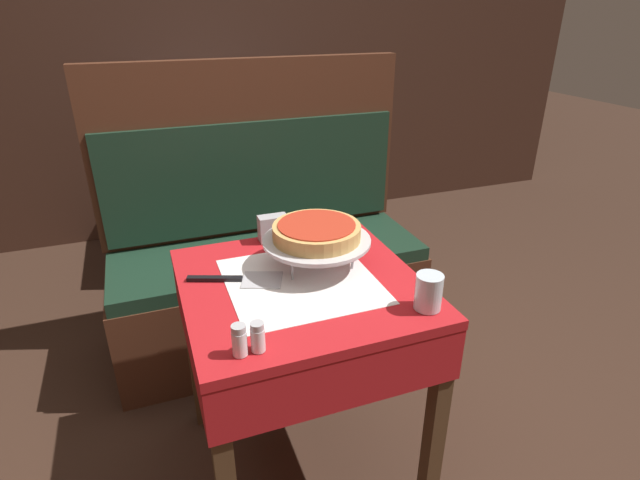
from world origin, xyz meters
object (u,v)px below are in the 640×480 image
(pepper_shaker, at_px, (258,337))
(pizza_pan_stand, at_px, (317,242))
(deep_dish_pizza, at_px, (317,231))
(salt_shaker, at_px, (239,340))
(napkin_holder, at_px, (274,228))
(booth_bench, at_px, (267,270))
(dining_table_front, at_px, (301,314))
(dining_table_rear, at_px, (220,159))
(pizza_server, at_px, (240,279))
(water_glass_near, at_px, (429,292))
(condiment_caddy, at_px, (213,138))

(pepper_shaker, bearing_deg, pizza_pan_stand, 51.87)
(deep_dish_pizza, height_order, salt_shaker, deep_dish_pizza)
(pizza_pan_stand, relative_size, napkin_holder, 3.34)
(booth_bench, xyz_separation_m, pepper_shaker, (-0.28, -1.04, 0.41))
(pizza_pan_stand, distance_m, napkin_holder, 0.25)
(dining_table_front, bearing_deg, pepper_shaker, -125.49)
(booth_bench, bearing_deg, dining_table_rear, 90.97)
(dining_table_front, distance_m, pizza_pan_stand, 0.23)
(pizza_server, bearing_deg, deep_dish_pizza, 2.11)
(water_glass_near, distance_m, pepper_shaker, 0.47)
(pepper_shaker, xyz_separation_m, napkin_holder, (0.20, 0.58, 0.01))
(booth_bench, height_order, pepper_shaker, booth_bench)
(dining_table_front, xyz_separation_m, condiment_caddy, (0.02, 1.69, 0.16))
(water_glass_near, height_order, condiment_caddy, condiment_caddy)
(water_glass_near, height_order, salt_shaker, water_glass_near)
(water_glass_near, distance_m, salt_shaker, 0.52)
(pizza_server, relative_size, napkin_holder, 2.85)
(dining_table_rear, relative_size, napkin_holder, 7.72)
(booth_bench, xyz_separation_m, water_glass_near, (0.20, -1.02, 0.42))
(pepper_shaker, relative_size, napkin_holder, 0.77)
(pepper_shaker, xyz_separation_m, condiment_caddy, (0.22, 1.97, 0.00))
(salt_shaker, bearing_deg, dining_table_front, 48.98)
(deep_dish_pizza, height_order, napkin_holder, deep_dish_pizza)
(pizza_pan_stand, bearing_deg, dining_table_front, -136.71)
(pizza_pan_stand, xyz_separation_m, deep_dish_pizza, (0.00, 0.00, 0.03))
(booth_bench, relative_size, salt_shaker, 17.14)
(pizza_pan_stand, height_order, napkin_holder, pizza_pan_stand)
(booth_bench, height_order, pizza_server, booth_bench)
(booth_bench, xyz_separation_m, pizza_server, (-0.25, -0.70, 0.38))
(booth_bench, bearing_deg, water_glass_near, -79.15)
(booth_bench, height_order, salt_shaker, booth_bench)
(salt_shaker, height_order, condiment_caddy, condiment_caddy)
(pepper_shaker, distance_m, napkin_holder, 0.61)
(water_glass_near, relative_size, napkin_holder, 1.00)
(dining_table_rear, height_order, pizza_server, pizza_server)
(pizza_pan_stand, bearing_deg, condiment_caddy, 92.02)
(condiment_caddy, bearing_deg, deep_dish_pizza, -87.98)
(dining_table_front, distance_m, water_glass_near, 0.41)
(pizza_server, bearing_deg, pizza_pan_stand, 2.11)
(condiment_caddy, bearing_deg, pepper_shaker, -96.32)
(salt_shaker, height_order, napkin_holder, napkin_holder)
(booth_bench, bearing_deg, salt_shaker, -107.22)
(dining_table_front, relative_size, pizza_pan_stand, 2.21)
(dining_table_front, bearing_deg, condiment_caddy, 89.34)
(condiment_caddy, bearing_deg, salt_shaker, -97.57)
(water_glass_near, height_order, pepper_shaker, water_glass_near)
(booth_bench, bearing_deg, deep_dish_pizza, -90.25)
(dining_table_rear, height_order, deep_dish_pizza, deep_dish_pizza)
(dining_table_rear, distance_m, water_glass_near, 2.04)
(deep_dish_pizza, relative_size, napkin_holder, 2.70)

